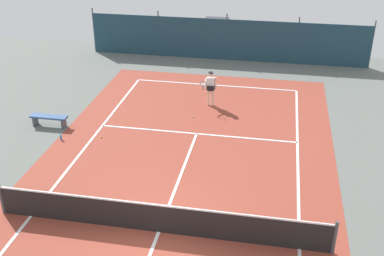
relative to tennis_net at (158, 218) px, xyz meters
The scene contains 10 objects.
ground_plane 0.51m from the tennis_net, ahead, with size 36.00×36.00×0.00m, color slate.
court_surface 0.51m from the tennis_net, ahead, with size 11.02×26.60×0.01m.
tennis_net is the anchor object (origin of this frame).
back_fence 16.58m from the tennis_net, 90.00° to the left, with size 16.30×0.98×2.70m.
tennis_player 9.38m from the tennis_net, 89.32° to the left, with size 0.72×0.75×1.64m.
tennis_ball_near_player 6.57m from the tennis_net, 125.28° to the left, with size 0.07×0.07×0.07m, color #CCDB33.
tennis_ball_midcourt 7.98m from the tennis_net, 93.28° to the left, with size 0.07×0.07×0.07m, color #CCDB33.
parked_car 18.57m from the tennis_net, 92.96° to the left, with size 2.05×4.22×1.68m.
courtside_bench 8.67m from the tennis_net, 136.72° to the left, with size 1.60×0.40×0.49m.
water_bottle 7.24m from the tennis_net, 137.44° to the left, with size 0.08×0.08×0.24m, color #338CD8.
Camera 1 is at (3.05, -10.89, 9.21)m, focal length 44.69 mm.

